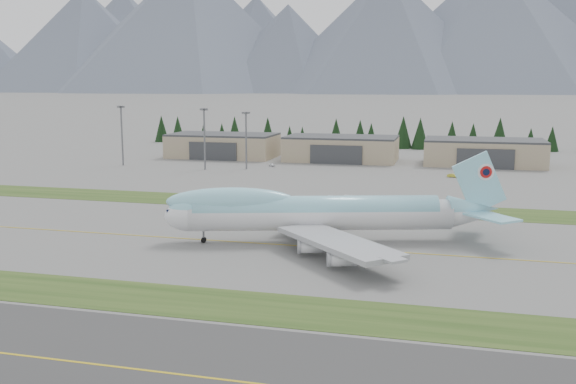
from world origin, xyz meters
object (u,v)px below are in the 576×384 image
(boeing_747_freighter, at_px, (317,212))
(hangar_center, at_px, (341,148))
(service_vehicle_a, at_px, (272,166))
(hangar_right, at_px, (484,152))
(service_vehicle_c, at_px, (485,172))
(service_vehicle_b, at_px, (452,177))
(hangar_left, at_px, (223,145))

(boeing_747_freighter, distance_m, hangar_center, 146.51)
(boeing_747_freighter, height_order, service_vehicle_a, boeing_747_freighter)
(hangar_center, distance_m, hangar_right, 60.00)
(hangar_center, bearing_deg, service_vehicle_a, -132.40)
(service_vehicle_a, height_order, service_vehicle_c, service_vehicle_a)
(service_vehicle_c, bearing_deg, hangar_right, 81.50)
(service_vehicle_b, bearing_deg, hangar_left, 79.86)
(hangar_left, relative_size, service_vehicle_b, 12.20)
(hangar_right, xyz_separation_m, service_vehicle_c, (-0.39, -23.14, -5.39))
(boeing_747_freighter, bearing_deg, service_vehicle_c, 55.61)
(hangar_center, height_order, hangar_right, same)
(boeing_747_freighter, bearing_deg, hangar_left, 100.97)
(boeing_747_freighter, height_order, service_vehicle_c, boeing_747_freighter)
(hangar_right, bearing_deg, boeing_747_freighter, -105.59)
(service_vehicle_a, bearing_deg, hangar_left, 105.41)
(service_vehicle_b, bearing_deg, service_vehicle_c, -24.70)
(hangar_left, relative_size, hangar_right, 1.00)
(hangar_left, height_order, service_vehicle_a, hangar_left)
(hangar_left, height_order, hangar_right, same)
(hangar_right, height_order, service_vehicle_a, hangar_right)
(boeing_747_freighter, height_order, hangar_left, boeing_747_freighter)
(hangar_right, xyz_separation_m, service_vehicle_b, (-12.40, -39.81, -5.39))
(boeing_747_freighter, distance_m, hangar_right, 150.76)
(boeing_747_freighter, xyz_separation_m, hangar_center, (-19.49, 145.21, -1.06))
(boeing_747_freighter, bearing_deg, service_vehicle_b, 58.88)
(hangar_right, relative_size, service_vehicle_b, 12.20)
(boeing_747_freighter, relative_size, service_vehicle_c, 19.14)
(boeing_747_freighter, height_order, hangar_center, boeing_747_freighter)
(hangar_left, relative_size, service_vehicle_a, 12.26)
(boeing_747_freighter, distance_m, service_vehicle_b, 109.27)
(hangar_right, relative_size, service_vehicle_a, 12.26)
(service_vehicle_a, height_order, service_vehicle_b, service_vehicle_a)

